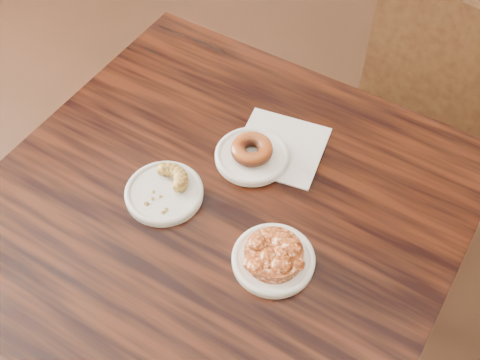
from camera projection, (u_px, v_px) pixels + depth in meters
The scene contains 9 objects.
cafe_table at pixel (222, 297), 1.44m from camera, with size 0.88×0.88×0.75m, color black.
chair_far at pixel (448, 103), 1.74m from camera, with size 0.43×0.43×0.90m, color black, non-canonical shape.
napkin at pixel (280, 147), 1.24m from camera, with size 0.17×0.17×0.00m, color silver.
plate_donut at pixel (252, 156), 1.21m from camera, with size 0.15×0.15×0.01m, color white.
plate_cruller at pixel (164, 193), 1.16m from camera, with size 0.15×0.15×0.01m, color silver.
plate_fritter at pixel (273, 260), 1.07m from camera, with size 0.15×0.15×0.01m, color white.
glazed_donut at pixel (252, 149), 1.20m from camera, with size 0.08×0.08×0.03m, color brown.
apple_fritter at pixel (274, 253), 1.05m from camera, with size 0.14×0.14×0.03m, color #451707, non-canonical shape.
cruller_fragment at pixel (163, 187), 1.15m from camera, with size 0.10×0.10×0.03m, color #593911, non-canonical shape.
Camera 1 is at (0.43, -0.26, 1.69)m, focal length 45.00 mm.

